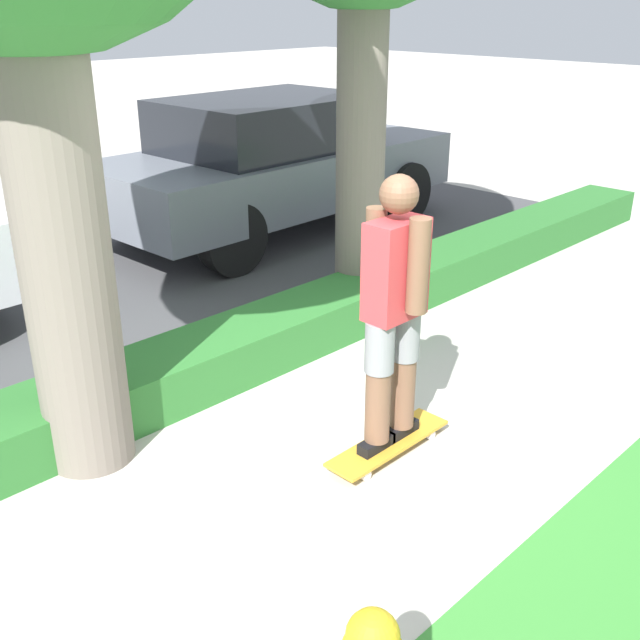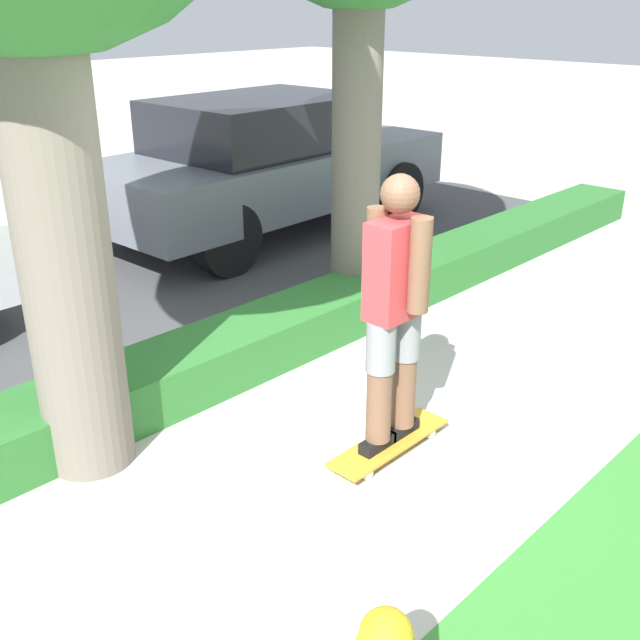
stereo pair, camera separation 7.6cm
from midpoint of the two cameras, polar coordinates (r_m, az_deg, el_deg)
ground_plane at (r=4.70m, az=5.43°, el=-10.74°), size 60.00×60.00×0.00m
street_asphalt at (r=7.75m, az=-19.15°, el=2.22°), size 12.81×5.00×0.01m
hedge_row at (r=5.61m, az=-7.15°, el=-2.68°), size 12.81×0.60×0.36m
skateboard at (r=4.76m, az=5.70°, el=-9.33°), size 0.93×0.24×0.09m
skater_person at (r=4.33m, az=6.18°, el=0.84°), size 0.50×0.43×1.68m
parked_car_middle at (r=9.05m, az=-3.29°, el=11.94°), size 4.54×2.01×1.59m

